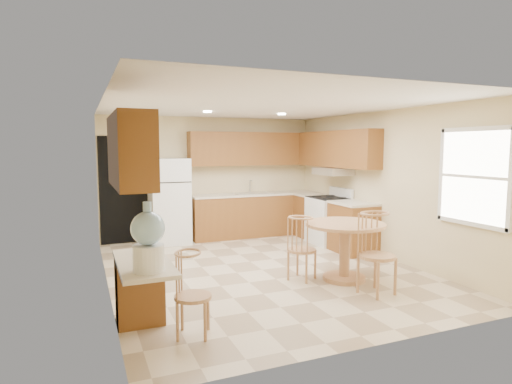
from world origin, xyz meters
name	(u,v)px	position (x,y,z in m)	size (l,w,h in m)	color
floor	(262,270)	(0.00, 0.00, 0.00)	(5.50, 5.50, 0.00)	#CCB694
ceiling	(262,106)	(0.00, 0.00, 2.50)	(4.50, 5.50, 0.02)	white
wall_back	(211,177)	(0.00, 2.75, 1.25)	(4.50, 0.02, 2.50)	beige
wall_front	(379,216)	(0.00, -2.75, 1.25)	(4.50, 0.02, 2.50)	beige
wall_left	(105,196)	(-2.25, 0.00, 1.25)	(0.02, 5.50, 2.50)	beige
wall_right	(383,184)	(2.25, 0.00, 1.25)	(0.02, 5.50, 2.50)	beige
doorway	(125,190)	(-1.75, 2.73, 1.05)	(0.90, 0.02, 2.10)	black
base_cab_back	(255,215)	(0.88, 2.45, 0.43)	(2.75, 0.60, 0.87)	brown
counter_back	(255,194)	(0.88, 2.45, 0.89)	(2.75, 0.63, 0.04)	beige
base_cab_right_a	(312,216)	(1.95, 1.85, 0.43)	(0.60, 0.59, 0.87)	brown
counter_right_a	(313,195)	(1.95, 1.85, 0.89)	(0.63, 0.59, 0.04)	beige
base_cab_right_b	(353,228)	(1.95, 0.40, 0.43)	(0.60, 0.80, 0.87)	brown
counter_right_b	(354,203)	(1.95, 0.40, 0.89)	(0.63, 0.80, 0.04)	beige
upper_cab_back	(252,149)	(0.88, 2.58, 1.85)	(2.75, 0.33, 0.70)	brown
upper_cab_right	(336,149)	(2.08, 1.21, 1.85)	(0.33, 2.42, 0.70)	brown
upper_cab_left	(130,151)	(-2.08, -1.60, 1.85)	(0.33, 1.40, 0.70)	brown
sink	(253,193)	(0.85, 2.45, 0.91)	(0.78, 0.44, 0.01)	silver
range_hood	(333,171)	(2.00, 1.18, 1.42)	(0.50, 0.76, 0.14)	silver
desk_pedestal	(140,290)	(-2.00, -1.32, 0.36)	(0.48, 0.42, 0.72)	brown
desk_top	(143,263)	(-2.00, -1.70, 0.75)	(0.50, 1.20, 0.04)	beige
window	(474,177)	(2.23, -1.85, 1.50)	(0.06, 1.12, 1.30)	white
can_light_a	(207,112)	(-0.50, 1.20, 2.48)	(0.14, 0.14, 0.02)	white
can_light_b	(282,114)	(0.90, 1.20, 2.48)	(0.14, 0.14, 0.02)	white
refrigerator	(169,201)	(-0.95, 2.40, 0.83)	(0.74, 0.72, 1.67)	white
stove	(329,220)	(1.92, 1.18, 0.47)	(0.65, 0.76, 1.09)	white
dining_table	(345,243)	(0.88, -0.91, 0.54)	(1.11, 1.11, 0.83)	tan
chair_table_a	(305,243)	(0.33, -0.75, 0.55)	(0.40, 0.50, 0.90)	tan
chair_table_b	(382,247)	(0.93, -1.66, 0.64)	(0.46, 0.48, 1.04)	tan
chair_desk	(195,288)	(-1.55, -1.95, 0.52)	(0.38, 0.48, 0.85)	tan
water_crock	(148,240)	(-2.00, -2.06, 1.06)	(0.31, 0.31, 0.63)	white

